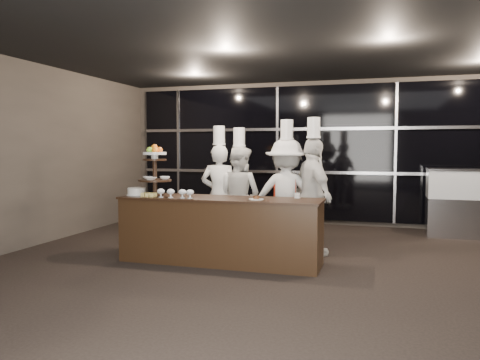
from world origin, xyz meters
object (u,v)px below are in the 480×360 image
(chef_c, at_px, (286,195))
(chef_a, at_px, (219,194))
(chef_b, at_px, (239,195))
(chef_d, at_px, (313,196))
(layer_cake, at_px, (137,192))
(buffet_counter, at_px, (220,230))
(display_stand, at_px, (155,167))
(display_case, at_px, (465,199))

(chef_c, bearing_deg, chef_a, 174.55)
(chef_a, relative_size, chef_b, 1.01)
(chef_b, xyz_separation_m, chef_d, (1.25, -0.32, 0.06))
(layer_cake, distance_m, chef_a, 1.44)
(chef_a, bearing_deg, buffet_counter, -69.96)
(display_stand, relative_size, chef_d, 0.36)
(chef_b, bearing_deg, display_case, 27.07)
(display_stand, bearing_deg, chef_b, 52.32)
(display_case, xyz_separation_m, chef_a, (-3.99, -1.99, 0.17))
(buffet_counter, height_order, display_case, display_case)
(display_stand, bearing_deg, chef_d, 21.84)
(display_case, height_order, chef_b, chef_b)
(layer_cake, bearing_deg, chef_a, 52.03)
(layer_cake, bearing_deg, display_case, 32.62)
(chef_a, relative_size, chef_d, 0.95)
(display_stand, height_order, chef_b, chef_b)
(chef_c, bearing_deg, display_case, 36.33)
(chef_a, xyz_separation_m, chef_b, (0.31, 0.11, -0.03))
(buffet_counter, height_order, chef_b, chef_b)
(buffet_counter, distance_m, display_stand, 1.33)
(chef_a, height_order, chef_d, chef_d)
(display_case, height_order, chef_c, chef_c)
(layer_cake, relative_size, chef_c, 0.15)
(chef_b, relative_size, chef_c, 0.95)
(chef_a, bearing_deg, chef_d, -7.60)
(chef_b, relative_size, chef_d, 0.94)
(display_case, relative_size, chef_b, 0.68)
(buffet_counter, bearing_deg, layer_cake, -177.75)
(buffet_counter, distance_m, chef_c, 1.29)
(chef_a, distance_m, chef_d, 1.58)
(buffet_counter, height_order, chef_d, chef_d)
(buffet_counter, height_order, layer_cake, layer_cake)
(chef_a, bearing_deg, display_stand, -119.39)
(buffet_counter, bearing_deg, display_stand, -179.99)
(chef_c, bearing_deg, layer_cake, -153.21)
(layer_cake, relative_size, chef_a, 0.15)
(buffet_counter, distance_m, display_case, 4.73)
(chef_c, bearing_deg, chef_d, -13.25)
(display_case, distance_m, chef_c, 3.55)
(chef_a, distance_m, chef_b, 0.33)
(layer_cake, xyz_separation_m, chef_c, (2.02, 1.02, -0.09))
(display_stand, height_order, display_case, display_stand)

